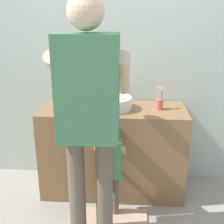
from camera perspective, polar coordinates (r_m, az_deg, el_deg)
name	(u,v)px	position (r m, az deg, el deg)	size (l,w,h in m)	color
ground_plane	(111,206)	(2.77, -0.22, -18.18)	(14.00, 14.00, 0.00)	#9E998E
back_wall	(115,48)	(2.84, 0.64, 12.50)	(4.40, 0.08, 2.70)	silver
vanity_cabinet	(113,150)	(2.80, 0.20, -7.50)	(1.33, 0.54, 0.85)	olive
sink_basin	(113,103)	(2.60, 0.19, 1.82)	(0.34, 0.34, 0.11)	white
faucet	(114,94)	(2.79, 0.46, 3.56)	(0.18, 0.14, 0.18)	#B7BABF
toothbrush_cup	(159,104)	(2.62, 9.38, 1.66)	(0.07, 0.07, 0.21)	#D86666
bath_mat	(109,224)	(2.57, -0.63, -21.37)	(0.64, 0.40, 0.02)	#CCAD8E
child_toddler	(110,164)	(2.41, -0.40, -10.25)	(0.25, 0.26, 0.83)	#6B5B4C
adult_parent	(89,105)	(1.97, -4.67, 1.47)	(0.56, 0.58, 1.80)	#6B5B4C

